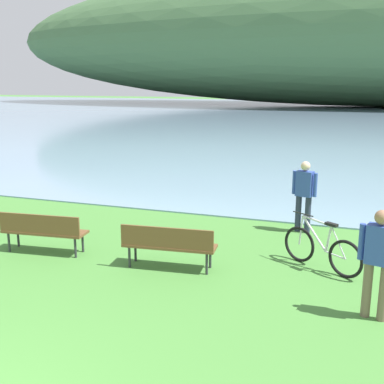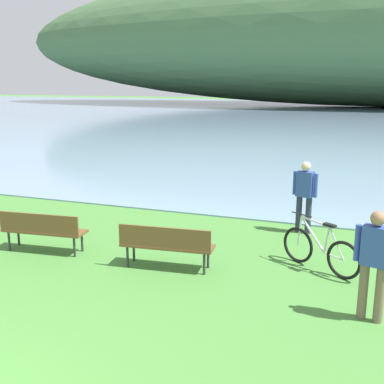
% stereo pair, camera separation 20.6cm
% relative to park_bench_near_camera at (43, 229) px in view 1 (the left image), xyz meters
% --- Properties ---
extents(bay_water, '(180.00, 80.00, 0.04)m').
position_rel_park_bench_near_camera_xyz_m(bay_water, '(1.98, 43.80, -0.50)').
color(bay_water, '#7A99B2').
rests_on(bay_water, ground).
extents(park_bench_near_camera, '(1.84, 0.66, 0.88)m').
position_rel_park_bench_near_camera_xyz_m(park_bench_near_camera, '(0.00, 0.00, 0.00)').
color(park_bench_near_camera, brown).
rests_on(park_bench_near_camera, ground).
extents(park_bench_further_along, '(1.84, 0.65, 0.88)m').
position_rel_park_bench_near_camera_xyz_m(park_bench_further_along, '(2.80, 0.04, 0.00)').
color(park_bench_further_along, brown).
rests_on(park_bench_further_along, ground).
extents(bicycle_leaning_near_bench, '(1.54, 0.98, 1.01)m').
position_rel_park_bench_near_camera_xyz_m(bicycle_leaning_near_bench, '(5.56, 0.99, -0.12)').
color(bicycle_leaning_near_bench, black).
rests_on(bicycle_leaning_near_bench, ground).
extents(person_at_shoreline, '(0.59, 0.32, 1.71)m').
position_rel_park_bench_near_camera_xyz_m(person_at_shoreline, '(4.97, 3.25, 0.46)').
color(person_at_shoreline, '#282D47').
rests_on(person_at_shoreline, ground).
extents(person_on_the_grass, '(0.59, 0.31, 1.71)m').
position_rel_park_bench_near_camera_xyz_m(person_on_the_grass, '(6.47, -0.74, 0.46)').
color(person_on_the_grass, '#72604C').
rests_on(person_on_the_grass, ground).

